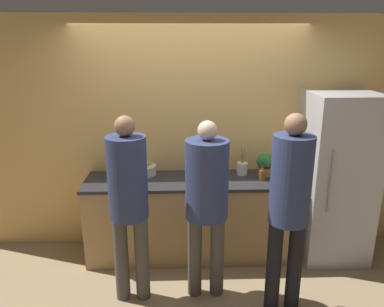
{
  "coord_description": "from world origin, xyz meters",
  "views": [
    {
      "loc": [
        -0.13,
        -3.41,
        2.33
      ],
      "look_at": [
        0.0,
        0.14,
        1.25
      ],
      "focal_mm": 35.0,
      "sensor_mm": 36.0,
      "label": 1
    }
  ],
  "objects_px": {
    "bottle_amber": "(262,174)",
    "bottle_red": "(208,167)",
    "person_right": "(289,199)",
    "person_left": "(128,196)",
    "cup_blue": "(217,168)",
    "potted_plant": "(265,164)",
    "fruit_bowl": "(143,170)",
    "refrigerator": "(335,178)",
    "utensil_crock": "(242,168)",
    "person_center": "(207,194)"
  },
  "relations": [
    {
      "from": "fruit_bowl",
      "to": "cup_blue",
      "type": "relative_size",
      "value": 3.77
    },
    {
      "from": "fruit_bowl",
      "to": "utensil_crock",
      "type": "distance_m",
      "value": 1.1
    },
    {
      "from": "refrigerator",
      "to": "utensil_crock",
      "type": "xyz_separation_m",
      "value": [
        -0.98,
        0.18,
        0.06
      ]
    },
    {
      "from": "person_right",
      "to": "bottle_red",
      "type": "distance_m",
      "value": 1.25
    },
    {
      "from": "cup_blue",
      "to": "person_right",
      "type": "bearing_deg",
      "value": -66.99
    },
    {
      "from": "person_left",
      "to": "bottle_amber",
      "type": "height_order",
      "value": "person_left"
    },
    {
      "from": "person_center",
      "to": "person_left",
      "type": "bearing_deg",
      "value": -177.08
    },
    {
      "from": "refrigerator",
      "to": "utensil_crock",
      "type": "height_order",
      "value": "refrigerator"
    },
    {
      "from": "person_left",
      "to": "utensil_crock",
      "type": "relative_size",
      "value": 5.63
    },
    {
      "from": "person_right",
      "to": "person_left",
      "type": "bearing_deg",
      "value": 172.22
    },
    {
      "from": "refrigerator",
      "to": "person_center",
      "type": "height_order",
      "value": "refrigerator"
    },
    {
      "from": "potted_plant",
      "to": "person_left",
      "type": "bearing_deg",
      "value": -148.91
    },
    {
      "from": "fruit_bowl",
      "to": "bottle_amber",
      "type": "distance_m",
      "value": 1.3
    },
    {
      "from": "person_right",
      "to": "potted_plant",
      "type": "xyz_separation_m",
      "value": [
        0.02,
        1.02,
        -0.02
      ]
    },
    {
      "from": "bottle_amber",
      "to": "bottle_red",
      "type": "relative_size",
      "value": 0.87
    },
    {
      "from": "person_left",
      "to": "refrigerator",
      "type": "bearing_deg",
      "value": 18.19
    },
    {
      "from": "person_right",
      "to": "bottle_red",
      "type": "relative_size",
      "value": 9.63
    },
    {
      "from": "person_right",
      "to": "bottle_red",
      "type": "height_order",
      "value": "person_right"
    },
    {
      "from": "person_center",
      "to": "bottle_amber",
      "type": "distance_m",
      "value": 0.92
    },
    {
      "from": "fruit_bowl",
      "to": "cup_blue",
      "type": "height_order",
      "value": "fruit_bowl"
    },
    {
      "from": "utensil_crock",
      "to": "bottle_red",
      "type": "distance_m",
      "value": 0.38
    },
    {
      "from": "person_right",
      "to": "cup_blue",
      "type": "xyz_separation_m",
      "value": [
        -0.49,
        1.15,
        -0.12
      ]
    },
    {
      "from": "bottle_amber",
      "to": "fruit_bowl",
      "type": "bearing_deg",
      "value": 170.23
    },
    {
      "from": "bottle_red",
      "to": "person_center",
      "type": "bearing_deg",
      "value": -95.43
    },
    {
      "from": "bottle_red",
      "to": "person_left",
      "type": "bearing_deg",
      "value": -130.03
    },
    {
      "from": "person_center",
      "to": "potted_plant",
      "type": "bearing_deg",
      "value": 48.93
    },
    {
      "from": "bottle_red",
      "to": "cup_blue",
      "type": "xyz_separation_m",
      "value": [
        0.1,
        0.05,
        -0.03
      ]
    },
    {
      "from": "person_left",
      "to": "bottle_red",
      "type": "height_order",
      "value": "person_left"
    },
    {
      "from": "refrigerator",
      "to": "person_center",
      "type": "bearing_deg",
      "value": -155.28
    },
    {
      "from": "refrigerator",
      "to": "utensil_crock",
      "type": "relative_size",
      "value": 5.9
    },
    {
      "from": "cup_blue",
      "to": "potted_plant",
      "type": "distance_m",
      "value": 0.54
    },
    {
      "from": "bottle_amber",
      "to": "bottle_red",
      "type": "height_order",
      "value": "bottle_red"
    },
    {
      "from": "fruit_bowl",
      "to": "bottle_amber",
      "type": "xyz_separation_m",
      "value": [
        1.29,
        -0.22,
        0.01
      ]
    },
    {
      "from": "person_center",
      "to": "person_right",
      "type": "distance_m",
      "value": 0.71
    },
    {
      "from": "cup_blue",
      "to": "potted_plant",
      "type": "bearing_deg",
      "value": -15.05
    },
    {
      "from": "potted_plant",
      "to": "person_right",
      "type": "bearing_deg",
      "value": -91.07
    },
    {
      "from": "person_left",
      "to": "potted_plant",
      "type": "relative_size",
      "value": 6.83
    },
    {
      "from": "utensil_crock",
      "to": "bottle_red",
      "type": "xyz_separation_m",
      "value": [
        -0.37,
        0.04,
        -0.0
      ]
    },
    {
      "from": "bottle_amber",
      "to": "bottle_red",
      "type": "bearing_deg",
      "value": 158.06
    },
    {
      "from": "refrigerator",
      "to": "bottle_red",
      "type": "height_order",
      "value": "refrigerator"
    },
    {
      "from": "refrigerator",
      "to": "cup_blue",
      "type": "bearing_deg",
      "value": 167.89
    },
    {
      "from": "person_right",
      "to": "cup_blue",
      "type": "bearing_deg",
      "value": 113.01
    },
    {
      "from": "utensil_crock",
      "to": "person_center",
      "type": "bearing_deg",
      "value": -118.57
    },
    {
      "from": "utensil_crock",
      "to": "cup_blue",
      "type": "height_order",
      "value": "utensil_crock"
    },
    {
      "from": "refrigerator",
      "to": "person_right",
      "type": "relative_size",
      "value": 1.02
    },
    {
      "from": "person_right",
      "to": "utensil_crock",
      "type": "distance_m",
      "value": 1.09
    },
    {
      "from": "person_right",
      "to": "potted_plant",
      "type": "relative_size",
      "value": 7.01
    },
    {
      "from": "cup_blue",
      "to": "potted_plant",
      "type": "height_order",
      "value": "potted_plant"
    },
    {
      "from": "person_right",
      "to": "potted_plant",
      "type": "bearing_deg",
      "value": 88.93
    },
    {
      "from": "utensil_crock",
      "to": "bottle_red",
      "type": "height_order",
      "value": "utensil_crock"
    }
  ]
}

